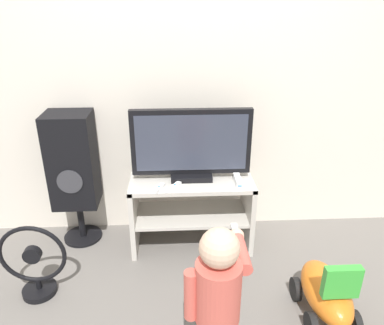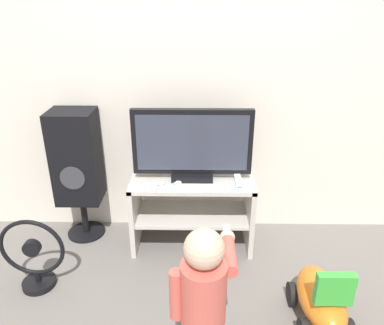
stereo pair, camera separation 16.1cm
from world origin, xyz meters
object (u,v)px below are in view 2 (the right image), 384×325
(remote_primary, at_px, (158,187))
(game_console, at_px, (238,182))
(remote_secondary, at_px, (174,186))
(child, at_px, (204,292))
(floor_fan, at_px, (34,257))
(ride_on_toy, at_px, (321,299))
(speaker_tower, at_px, (77,160))
(television, at_px, (192,145))

(remote_primary, bearing_deg, game_console, 6.09)
(remote_secondary, height_order, child, child)
(remote_secondary, height_order, floor_fan, remote_secondary)
(remote_primary, height_order, remote_secondary, same)
(floor_fan, distance_m, ride_on_toy, 1.82)
(remote_primary, height_order, speaker_tower, speaker_tower)
(television, xyz_separation_m, floor_fan, (-1.03, -0.53, -0.59))
(remote_primary, xyz_separation_m, child, (0.31, -0.95, -0.06))
(remote_primary, relative_size, child, 0.15)
(television, distance_m, ride_on_toy, 1.29)
(game_console, distance_m, floor_fan, 1.46)
(game_console, bearing_deg, child, -104.33)
(television, relative_size, child, 0.99)
(remote_secondary, bearing_deg, remote_primary, -169.72)
(speaker_tower, bearing_deg, remote_secondary, -17.73)
(ride_on_toy, bearing_deg, child, -156.36)
(television, distance_m, remote_secondary, 0.32)
(television, bearing_deg, speaker_tower, 174.42)
(television, xyz_separation_m, ride_on_toy, (0.77, -0.82, -0.64))
(television, distance_m, remote_primary, 0.38)
(game_console, distance_m, remote_secondary, 0.45)
(floor_fan, bearing_deg, remote_secondary, 22.35)
(floor_fan, xyz_separation_m, ride_on_toy, (1.80, -0.29, -0.05))
(television, distance_m, game_console, 0.42)
(television, height_order, ride_on_toy, television)
(child, height_order, speaker_tower, speaker_tower)
(television, relative_size, speaker_tower, 0.82)
(child, relative_size, ride_on_toy, 1.65)
(game_console, height_order, ride_on_toy, game_console)
(speaker_tower, xyz_separation_m, floor_fan, (-0.15, -0.61, -0.43))
(remote_primary, bearing_deg, floor_fan, -156.11)
(remote_secondary, bearing_deg, floor_fan, -157.65)
(game_console, xyz_separation_m, ride_on_toy, (0.44, -0.70, -0.40))
(child, bearing_deg, television, 93.65)
(game_console, bearing_deg, ride_on_toy, -58.07)
(television, xyz_separation_m, speaker_tower, (-0.88, 0.09, -0.16))
(child, relative_size, floor_fan, 1.66)
(remote_secondary, bearing_deg, television, 51.35)
(remote_primary, relative_size, floor_fan, 0.25)
(speaker_tower, bearing_deg, ride_on_toy, -28.80)
(remote_secondary, xyz_separation_m, speaker_tower, (-0.75, 0.24, 0.09))
(game_console, relative_size, floor_fan, 0.33)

